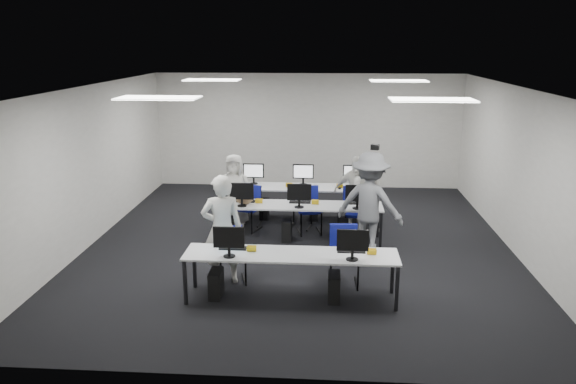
# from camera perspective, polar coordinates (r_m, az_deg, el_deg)

# --- Properties ---
(room) EXTENTS (9.00, 9.02, 3.00)m
(room) POSITION_cam_1_polar(r_m,az_deg,el_deg) (10.49, 1.16, 2.43)
(room) COLOR black
(room) RESTS_ON ground
(ceiling_panels) EXTENTS (5.20, 4.60, 0.02)m
(ceiling_panels) POSITION_cam_1_polar(r_m,az_deg,el_deg) (10.27, 1.20, 10.54)
(ceiling_panels) COLOR white
(ceiling_panels) RESTS_ON room
(desk_front) EXTENTS (3.20, 0.70, 0.73)m
(desk_front) POSITION_cam_1_polar(r_m,az_deg,el_deg) (8.44, 0.31, -6.59)
(desk_front) COLOR silver
(desk_front) RESTS_ON ground
(desk_mid) EXTENTS (3.20, 0.70, 0.73)m
(desk_mid) POSITION_cam_1_polar(r_m,az_deg,el_deg) (10.89, 1.19, -1.55)
(desk_mid) COLOR silver
(desk_mid) RESTS_ON ground
(desk_back) EXTENTS (3.20, 0.70, 0.73)m
(desk_back) POSITION_cam_1_polar(r_m,az_deg,el_deg) (12.24, 1.51, 0.32)
(desk_back) COLOR silver
(desk_back) RESTS_ON ground
(equipment_front) EXTENTS (2.51, 0.41, 1.19)m
(equipment_front) POSITION_cam_1_polar(r_m,az_deg,el_deg) (8.56, -0.99, -8.61)
(equipment_front) COLOR #0D65AC
(equipment_front) RESTS_ON desk_front
(equipment_mid) EXTENTS (2.91, 0.41, 1.19)m
(equipment_mid) POSITION_cam_1_polar(r_m,az_deg,el_deg) (10.98, 0.18, -3.17)
(equipment_mid) COLOR white
(equipment_mid) RESTS_ON desk_mid
(equipment_back) EXTENTS (2.91, 0.41, 1.19)m
(equipment_back) POSITION_cam_1_polar(r_m,az_deg,el_deg) (12.34, 2.39, -1.12)
(equipment_back) COLOR white
(equipment_back) RESTS_ON desk_back
(chair_0) EXTENTS (0.55, 0.57, 0.89)m
(chair_0) POSITION_cam_1_polar(r_m,az_deg,el_deg) (9.24, -5.74, -7.38)
(chair_0) COLOR navy
(chair_0) RESTS_ON ground
(chair_1) EXTENTS (0.49, 0.53, 0.95)m
(chair_1) POSITION_cam_1_polar(r_m,az_deg,el_deg) (9.12, 5.66, -7.55)
(chair_1) COLOR navy
(chair_1) RESTS_ON ground
(chair_2) EXTENTS (0.58, 0.61, 0.91)m
(chair_2) POSITION_cam_1_polar(r_m,az_deg,el_deg) (11.67, -4.08, -2.46)
(chair_2) COLOR navy
(chair_2) RESTS_ON ground
(chair_3) EXTENTS (0.56, 0.59, 0.94)m
(chair_3) POSITION_cam_1_polar(r_m,az_deg,el_deg) (11.47, 2.16, -2.70)
(chair_3) COLOR navy
(chair_3) RESTS_ON ground
(chair_4) EXTENTS (0.47, 0.50, 0.81)m
(chair_4) POSITION_cam_1_polar(r_m,az_deg,el_deg) (11.48, 6.93, -3.00)
(chair_4) COLOR navy
(chair_4) RESTS_ON ground
(chair_5) EXTENTS (0.49, 0.52, 0.87)m
(chair_5) POSITION_cam_1_polar(r_m,az_deg,el_deg) (12.01, -3.79, -2.00)
(chair_5) COLOR navy
(chair_5) RESTS_ON ground
(chair_6) EXTENTS (0.50, 0.53, 0.87)m
(chair_6) POSITION_cam_1_polar(r_m,az_deg,el_deg) (11.76, 1.24, -2.36)
(chair_6) COLOR navy
(chair_6) RESTS_ON ground
(chair_7) EXTENTS (0.55, 0.59, 0.95)m
(chair_7) POSITION_cam_1_polar(r_m,az_deg,el_deg) (11.86, 6.40, -2.17)
(chair_7) COLOR navy
(chair_7) RESTS_ON ground
(handbag) EXTENTS (0.39, 0.26, 0.31)m
(handbag) POSITION_cam_1_polar(r_m,az_deg,el_deg) (10.90, -4.46, -0.47)
(handbag) COLOR olive
(handbag) RESTS_ON desk_mid
(student_0) EXTENTS (0.73, 0.56, 1.79)m
(student_0) POSITION_cam_1_polar(r_m,az_deg,el_deg) (9.01, -6.71, -3.81)
(student_0) COLOR silver
(student_0) RESTS_ON ground
(student_1) EXTENTS (0.92, 0.81, 1.61)m
(student_1) POSITION_cam_1_polar(r_m,az_deg,el_deg) (11.55, 7.81, -0.09)
(student_1) COLOR silver
(student_1) RESTS_ON ground
(student_2) EXTENTS (0.75, 0.50, 1.53)m
(student_2) POSITION_cam_1_polar(r_m,az_deg,el_deg) (11.84, -5.46, 0.17)
(student_2) COLOR silver
(student_2) RESTS_ON ground
(student_3) EXTENTS (0.98, 0.60, 1.56)m
(student_3) POSITION_cam_1_polar(r_m,az_deg,el_deg) (11.62, 6.87, -0.09)
(student_3) COLOR silver
(student_3) RESTS_ON ground
(photographer) EXTENTS (1.40, 1.10, 1.90)m
(photographer) POSITION_cam_1_polar(r_m,az_deg,el_deg) (10.26, 8.32, -1.19)
(photographer) COLOR slate
(photographer) RESTS_ON ground
(dslr_camera) EXTENTS (0.20, 0.22, 0.10)m
(dslr_camera) POSITION_cam_1_polar(r_m,az_deg,el_deg) (10.20, 8.83, 4.53)
(dslr_camera) COLOR black
(dslr_camera) RESTS_ON photographer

